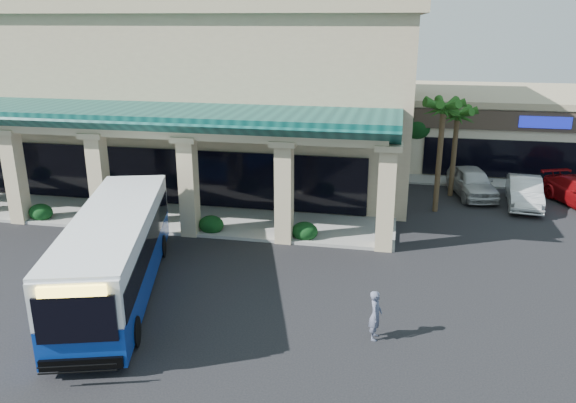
% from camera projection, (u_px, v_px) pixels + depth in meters
% --- Properties ---
extents(ground, '(110.00, 110.00, 0.00)m').
position_uv_depth(ground, '(218.00, 289.00, 21.19)').
color(ground, black).
extents(main_building, '(30.80, 14.80, 11.35)m').
position_uv_depth(main_building, '(173.00, 86.00, 35.85)').
color(main_building, tan).
rests_on(main_building, ground).
extents(arcade, '(30.00, 6.20, 5.70)m').
position_uv_depth(arcade, '(105.00, 163.00, 28.15)').
color(arcade, '#093A37').
rests_on(arcade, ground).
extents(strip_mall, '(22.50, 12.50, 4.90)m').
position_uv_depth(strip_mall, '(567.00, 128.00, 39.46)').
color(strip_mall, beige).
rests_on(strip_mall, ground).
extents(palm_0, '(2.40, 2.40, 6.60)m').
position_uv_depth(palm_0, '(440.00, 150.00, 28.85)').
color(palm_0, '#1C4C14').
rests_on(palm_0, ground).
extents(palm_1, '(2.40, 2.40, 5.80)m').
position_uv_depth(palm_1, '(455.00, 146.00, 31.58)').
color(palm_1, '#1C4C14').
rests_on(palm_1, ground).
extents(broadleaf_tree, '(2.60, 2.60, 4.81)m').
position_uv_depth(broadleaf_tree, '(416.00, 136.00, 36.77)').
color(broadleaf_tree, black).
rests_on(broadleaf_tree, ground).
extents(transit_bus, '(5.65, 11.43, 3.11)m').
position_uv_depth(transit_bus, '(116.00, 254.00, 20.43)').
color(transit_bus, '#0D35A0').
rests_on(transit_bus, ground).
extents(pedestrian, '(0.44, 0.63, 1.65)m').
position_uv_depth(pedestrian, '(375.00, 315.00, 17.69)').
color(pedestrian, '#53586F').
rests_on(pedestrian, ground).
extents(car_silver, '(2.89, 5.15, 1.65)m').
position_uv_depth(car_silver, '(472.00, 182.00, 32.20)').
color(car_silver, '#B3B3B3').
rests_on(car_silver, ground).
extents(car_white, '(2.13, 4.89, 1.56)m').
position_uv_depth(car_white, '(524.00, 192.00, 30.48)').
color(car_white, silver).
rests_on(car_white, ground).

